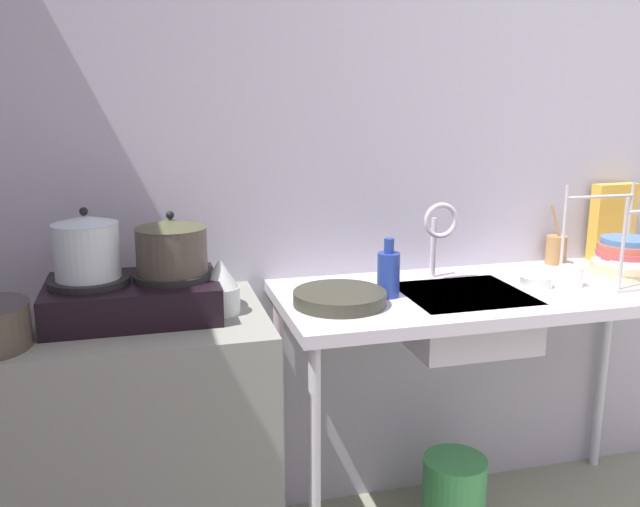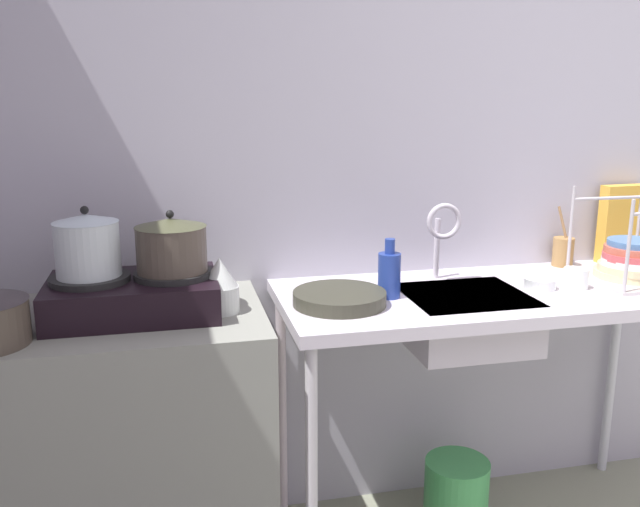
% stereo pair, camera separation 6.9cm
% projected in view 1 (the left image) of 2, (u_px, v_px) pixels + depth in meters
% --- Properties ---
extents(wall_back, '(5.58, 0.10, 2.64)m').
position_uv_depth(wall_back, '(597.00, 155.00, 2.67)').
color(wall_back, '#ADAAB7').
rests_on(wall_back, ground).
extents(counter_concrete, '(0.93, 0.60, 0.91)m').
position_uv_depth(counter_concrete, '(117.00, 459.00, 2.07)').
color(counter_concrete, gray).
rests_on(counter_concrete, ground).
extents(counter_sink, '(1.46, 0.60, 0.91)m').
position_uv_depth(counter_sink, '(491.00, 308.00, 2.29)').
color(counter_sink, silver).
rests_on(counter_sink, ground).
extents(stove, '(0.49, 0.34, 0.13)m').
position_uv_depth(stove, '(133.00, 297.00, 1.97)').
color(stove, black).
rests_on(stove, counter_concrete).
extents(pot_on_left_burner, '(0.19, 0.19, 0.20)m').
position_uv_depth(pot_on_left_burner, '(87.00, 247.00, 1.90)').
color(pot_on_left_burner, silver).
rests_on(pot_on_left_burner, stove).
extents(pot_on_right_burner, '(0.21, 0.21, 0.18)m').
position_uv_depth(pot_on_right_burner, '(172.00, 246.00, 1.96)').
color(pot_on_right_burner, '#493F35').
rests_on(pot_on_right_burner, stove).
extents(percolator, '(0.11, 0.11, 0.17)m').
position_uv_depth(percolator, '(221.00, 287.00, 1.99)').
color(percolator, silver).
rests_on(percolator, counter_concrete).
extents(sink_basin, '(0.40, 0.37, 0.17)m').
position_uv_depth(sink_basin, '(463.00, 317.00, 2.24)').
color(sink_basin, silver).
rests_on(sink_basin, counter_sink).
extents(faucet, '(0.13, 0.07, 0.28)m').
position_uv_depth(faucet, '(439.00, 227.00, 2.33)').
color(faucet, silver).
rests_on(faucet, counter_sink).
extents(frying_pan, '(0.29, 0.29, 0.04)m').
position_uv_depth(frying_pan, '(340.00, 298.00, 2.09)').
color(frying_pan, '#353529').
rests_on(frying_pan, counter_sink).
extents(dish_rack, '(0.30, 0.34, 0.32)m').
position_uv_depth(dish_rack, '(624.00, 260.00, 2.39)').
color(dish_rack, '#BBB5B7').
rests_on(dish_rack, counter_sink).
extents(cup_by_rack, '(0.08, 0.08, 0.07)m').
position_uv_depth(cup_by_rack, '(571.00, 276.00, 2.30)').
color(cup_by_rack, white).
rests_on(cup_by_rack, counter_sink).
extents(small_bowl_on_drainboard, '(0.11, 0.11, 0.04)m').
position_uv_depth(small_bowl_on_drainboard, '(536.00, 281.00, 2.29)').
color(small_bowl_on_drainboard, silver).
rests_on(small_bowl_on_drainboard, counter_sink).
extents(bottle_by_sink, '(0.07, 0.07, 0.19)m').
position_uv_depth(bottle_by_sink, '(388.00, 273.00, 2.16)').
color(bottle_by_sink, navy).
rests_on(bottle_by_sink, counter_sink).
extents(cereal_box, '(0.18, 0.06, 0.30)m').
position_uv_depth(cereal_box, '(612.00, 222.00, 2.64)').
color(cereal_box, gold).
rests_on(cereal_box, counter_sink).
extents(utensil_jar, '(0.08, 0.08, 0.23)m').
position_uv_depth(utensil_jar, '(556.00, 249.00, 2.59)').
color(utensil_jar, '#A47A45').
rests_on(utensil_jar, counter_sink).
extents(bucket_on_floor, '(0.23, 0.23, 0.28)m').
position_uv_depth(bucket_on_floor, '(454.00, 494.00, 2.44)').
color(bucket_on_floor, '#3A8F4A').
rests_on(bucket_on_floor, ground).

